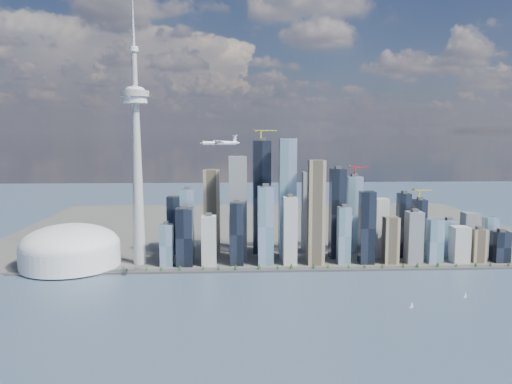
{
  "coord_description": "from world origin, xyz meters",
  "views": [
    {
      "loc": [
        -103.51,
        -724.51,
        279.42
      ],
      "look_at": [
        -57.36,
        260.0,
        159.35
      ],
      "focal_mm": 35.0,
      "sensor_mm": 36.0,
      "label": 1
    }
  ],
  "objects_px": {
    "dome_stadium": "(70,248)",
    "airplane": "(220,142)",
    "needle_tower": "(137,153)",
    "sailboat_east": "(465,296)",
    "sailboat_west": "(412,306)"
  },
  "relations": [
    {
      "from": "needle_tower",
      "to": "sailboat_west",
      "type": "bearing_deg",
      "value": -30.3
    },
    {
      "from": "needle_tower",
      "to": "dome_stadium",
      "type": "distance_m",
      "value": 241.4
    },
    {
      "from": "airplane",
      "to": "sailboat_east",
      "type": "xyz_separation_m",
      "value": [
        413.83,
        -53.43,
        -257.33
      ]
    },
    {
      "from": "dome_stadium",
      "to": "sailboat_west",
      "type": "distance_m",
      "value": 677.91
    },
    {
      "from": "airplane",
      "to": "needle_tower",
      "type": "bearing_deg",
      "value": 116.35
    },
    {
      "from": "needle_tower",
      "to": "dome_stadium",
      "type": "xyz_separation_m",
      "value": [
        -140.0,
        -10.0,
        -196.4
      ]
    },
    {
      "from": "needle_tower",
      "to": "dome_stadium",
      "type": "bearing_deg",
      "value": -175.91
    },
    {
      "from": "needle_tower",
      "to": "dome_stadium",
      "type": "relative_size",
      "value": 2.75
    },
    {
      "from": "needle_tower",
      "to": "airplane",
      "type": "relative_size",
      "value": 7.98
    },
    {
      "from": "needle_tower",
      "to": "sailboat_west",
      "type": "relative_size",
      "value": 53.29
    },
    {
      "from": "needle_tower",
      "to": "sailboat_east",
      "type": "height_order",
      "value": "needle_tower"
    },
    {
      "from": "sailboat_west",
      "to": "sailboat_east",
      "type": "relative_size",
      "value": 1.0
    },
    {
      "from": "dome_stadium",
      "to": "sailboat_east",
      "type": "bearing_deg",
      "value": -17.26
    },
    {
      "from": "needle_tower",
      "to": "dome_stadium",
      "type": "height_order",
      "value": "needle_tower"
    },
    {
      "from": "dome_stadium",
      "to": "airplane",
      "type": "xyz_separation_m",
      "value": [
        314.99,
        -172.99,
        221.2
      ]
    }
  ]
}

